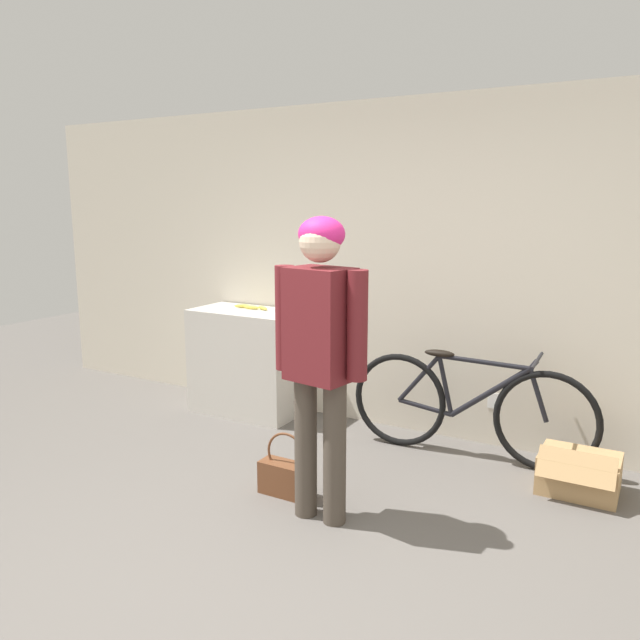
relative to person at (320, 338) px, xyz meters
The scene contains 8 objects.
ground_plane 1.36m from the person, 87.84° to the right, with size 14.00×14.00×0.00m, color #605B56.
wall_back 1.66m from the person, 88.91° to the left, with size 8.00×0.07×2.60m.
side_shelf 2.09m from the person, 138.10° to the left, with size 0.95×0.52×0.91m.
person is the anchor object (origin of this frame).
bicycle 1.54m from the person, 69.09° to the left, with size 1.76×0.46×0.78m.
banana 2.05m from the person, 136.55° to the left, with size 0.36×0.09×0.04m.
handbag 1.02m from the person, 155.80° to the left, with size 0.35×0.14×0.41m.
cardboard_box 1.93m from the person, 41.05° to the left, with size 0.48×0.44×0.32m.
Camera 1 is at (1.64, -2.11, 1.82)m, focal length 35.00 mm.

